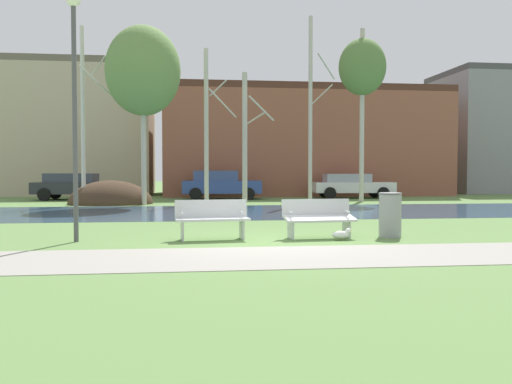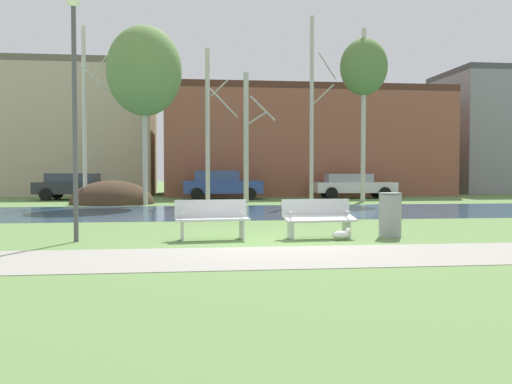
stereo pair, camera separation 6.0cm
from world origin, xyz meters
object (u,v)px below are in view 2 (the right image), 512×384
Objects in this scene: trash_bin at (390,214)px; parked_sedan_second_blue at (222,184)px; streetlamp at (74,75)px; seagull at (341,234)px; parked_hatch_third_white at (353,185)px; bench_left at (212,218)px; bench_right at (318,217)px; parked_van_nearest_dark at (78,186)px.

trash_bin is 17.58m from parked_sedan_second_blue.
streetlamp is at bearing -103.33° from parked_sedan_second_blue.
seagull is 18.74m from parked_hatch_third_white.
trash_bin is 0.23× the size of parked_hatch_third_white.
bench_left is 0.39× the size of parked_sedan_second_blue.
bench_left is 2.38m from bench_right.
parked_van_nearest_dark is (-3.38, 17.54, -2.78)m from streetlamp.
bench_right is at bearing -109.22° from parked_hatch_third_white.
parked_van_nearest_dark is at bearing 109.66° from bench_left.
trash_bin is at bearing 19.06° from seagull.
bench_right is 0.37× the size of parked_hatch_third_white.
bench_right is at bearing 131.14° from seagull.
parked_sedan_second_blue is at bearing -179.49° from parked_hatch_third_white.
streetlamp is 1.23× the size of parked_sedan_second_blue.
streetlamp is 1.17× the size of parked_hatch_third_white.
bench_right is 0.36× the size of parked_van_nearest_dark.
parked_hatch_third_white is at bearing 56.93° from streetlamp.
streetlamp is 1.15× the size of parked_van_nearest_dark.
parked_hatch_third_white is (6.06, 17.39, 0.26)m from bench_right.
bench_right is 18.42m from parked_hatch_third_white.
streetlamp is (-6.93, 0.02, 3.00)m from trash_bin.
bench_right is 1.62× the size of trash_bin.
streetlamp is (-5.67, 0.45, 3.39)m from seagull.
trash_bin is 20.36m from parked_van_nearest_dark.
parked_hatch_third_white is (7.22, 0.06, -0.07)m from parked_sedan_second_blue.
bench_right is 1.66m from trash_bin.
parked_van_nearest_dark is 1.07× the size of parked_sedan_second_blue.
seagull is 0.11× the size of parked_sedan_second_blue.
parked_sedan_second_blue is (-1.16, 17.33, 0.33)m from bench_right.
seagull is at bearing -84.98° from parked_sedan_second_blue.
parked_sedan_second_blue reaches higher than bench_left.
trash_bin is (1.66, -0.03, 0.05)m from bench_right.
parked_sedan_second_blue is 0.95× the size of parked_hatch_third_white.
seagull is at bearing -9.43° from bench_left.
parked_van_nearest_dark is 14.71m from parked_hatch_third_white.
parked_hatch_third_white is (11.33, 17.40, -2.79)m from streetlamp.
streetlamp reaches higher than trash_bin.
parked_sedan_second_blue is (1.22, 17.33, 0.33)m from bench_left.
bench_left is 17.37m from parked_sedan_second_blue.
seagull is at bearing -4.55° from streetlamp.
parked_van_nearest_dark reaches higher than trash_bin.
seagull is 6.62m from streetlamp.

